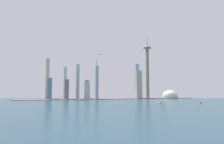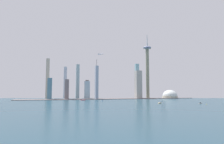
# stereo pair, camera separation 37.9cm
# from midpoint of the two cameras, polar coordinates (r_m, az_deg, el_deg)

# --- Properties ---
(ground_plane) EXTENTS (6000.00, 6000.00, 0.00)m
(ground_plane) POSITION_cam_midpoint_polar(r_m,az_deg,el_deg) (490.99, 14.94, -9.38)
(ground_plane) COLOR #1F3D4C
(waterfront_pier) EXTENTS (785.82, 73.39, 2.02)m
(waterfront_pier) POSITION_cam_midpoint_polar(r_m,az_deg,el_deg) (910.49, -0.34, -7.42)
(waterfront_pier) COLOR #645B5C
(waterfront_pier) RESTS_ON ground
(observation_tower) EXTENTS (38.52, 38.52, 342.20)m
(observation_tower) POSITION_cam_midpoint_polar(r_m,az_deg,el_deg) (1004.35, 9.80, 2.26)
(observation_tower) COLOR gray
(observation_tower) RESTS_ON ground
(stadium_dome) EXTENTS (73.56, 73.56, 56.84)m
(stadium_dome) POSITION_cam_midpoint_polar(r_m,az_deg,el_deg) (1035.97, 15.77, -6.45)
(stadium_dome) COLOR #B5B29F
(stadium_dome) RESTS_ON ground
(skyscraper_0) EXTENTS (22.63, 17.77, 83.22)m
(skyscraper_0) POSITION_cam_midpoint_polar(r_m,az_deg,el_deg) (918.06, -6.93, -4.92)
(skyscraper_0) COLOR #97B3C5
(skyscraper_0) RESTS_ON ground
(skyscraper_1) EXTENTS (22.58, 13.36, 103.70)m
(skyscraper_1) POSITION_cam_midpoint_polar(r_m,az_deg,el_deg) (1063.26, 14.07, -4.19)
(skyscraper_1) COLOR #9C9195
(skyscraper_1) RESTS_ON ground
(skyscraper_2) EXTENTS (13.34, 15.30, 144.54)m
(skyscraper_2) POSITION_cam_midpoint_polar(r_m,az_deg,el_deg) (957.53, -12.87, -2.91)
(skyscraper_2) COLOR #B0BCCE
(skyscraper_2) RESTS_ON ground
(skyscraper_3) EXTENTS (14.80, 16.17, 179.66)m
(skyscraper_3) POSITION_cam_midpoint_polar(r_m,az_deg,el_deg) (959.83, -17.43, -1.76)
(skyscraper_3) COLOR #BBB19E
(skyscraper_3) RESTS_ON ground
(skyscraper_4) EXTENTS (12.06, 21.43, 170.35)m
(skyscraper_4) POSITION_cam_midpoint_polar(r_m,az_deg,el_deg) (875.84, -4.29, -2.91)
(skyscraper_4) COLOR #919FB6
(skyscraper_4) RESTS_ON ground
(skyscraper_5) EXTENTS (14.31, 21.84, 154.51)m
(skyscraper_5) POSITION_cam_midpoint_polar(r_m,az_deg,el_deg) (938.75, -9.53, -2.62)
(skyscraper_5) COLOR #91AEB6
(skyscraper_5) RESTS_ON ground
(skyscraper_6) EXTENTS (18.28, 18.94, 88.54)m
(skyscraper_6) POSITION_cam_midpoint_polar(r_m,az_deg,el_deg) (885.03, -16.91, -4.47)
(skyscraper_6) COLOR teal
(skyscraper_6) RESTS_ON ground
(skyscraper_7) EXTENTS (26.91, 27.26, 127.52)m
(skyscraper_7) POSITION_cam_midpoint_polar(r_m,az_deg,el_deg) (947.07, 7.31, -3.49)
(skyscraper_7) COLOR #A9A39C
(skyscraper_7) RESTS_ON ground
(skyscraper_8) EXTENTS (16.16, 24.58, 84.01)m
(skyscraper_8) POSITION_cam_midpoint_polar(r_m,az_deg,el_deg) (884.23, -12.44, -4.71)
(skyscraper_8) COLOR slate
(skyscraper_8) RESTS_ON ground
(skyscraper_9) EXTENTS (17.31, 13.92, 163.76)m
(skyscraper_9) POSITION_cam_midpoint_polar(r_m,az_deg,el_deg) (984.52, 6.97, -2.50)
(skyscraper_9) COLOR #80AFBC
(skyscraper_9) RESTS_ON ground
(boat_0) EXTENTS (3.49, 9.78, 8.65)m
(boat_0) POSITION_cam_midpoint_polar(r_m,az_deg,el_deg) (749.67, -2.69, -7.91)
(boat_0) COLOR #2A5486
(boat_0) RESTS_ON ground
(boat_1) EXTENTS (17.84, 17.05, 8.90)m
(boat_1) POSITION_cam_midpoint_polar(r_m,az_deg,el_deg) (800.10, -8.04, -7.67)
(boat_1) COLOR #A9292F
(boat_1) RESTS_ON ground
(boat_2) EXTENTS (8.87, 5.24, 8.08)m
(boat_2) POSITION_cam_midpoint_polar(r_m,az_deg,el_deg) (652.20, 23.31, -7.92)
(boat_2) COLOR beige
(boat_2) RESTS_ON ground
(boat_3) EXTENTS (11.90, 7.14, 4.25)m
(boat_3) POSITION_cam_midpoint_polar(r_m,az_deg,el_deg) (614.91, 13.12, -8.37)
(boat_3) COLOR beige
(boat_3) RESTS_ON ground
(channel_buoy_0) EXTENTS (1.13, 1.13, 1.91)m
(channel_buoy_0) POSITION_cam_midpoint_polar(r_m,az_deg,el_deg) (737.22, 6.93, -7.94)
(channel_buoy_0) COLOR yellow
(channel_buoy_0) RESTS_ON ground
(channel_buoy_1) EXTENTS (1.82, 1.82, 2.34)m
(channel_buoy_1) POSITION_cam_midpoint_polar(r_m,az_deg,el_deg) (622.93, 24.71, -8.03)
(channel_buoy_1) COLOR yellow
(channel_buoy_1) RESTS_ON ground
(airplane) EXTENTS (28.37, 32.08, 8.18)m
(airplane) POSITION_cam_midpoint_polar(r_m,az_deg,el_deg) (925.54, -3.15, 4.99)
(airplane) COLOR silver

